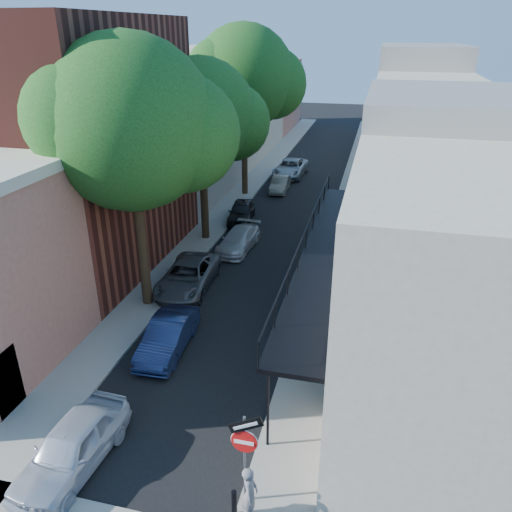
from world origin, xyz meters
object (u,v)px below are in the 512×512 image
Objects in this scene: oak_far at (251,79)px; parked_car_a at (72,447)px; oak_mid at (209,117)px; parked_car_c at (188,276)px; pedestrian at (250,494)px; parked_car_f at (280,184)px; parked_car_e at (241,212)px; sign_post at (245,445)px; parked_car_b at (168,336)px; parked_car_d at (239,240)px; parked_car_g at (291,168)px; bollard at (234,503)px; oak_near at (143,127)px.

oak_far is 27.34m from parked_car_a.
oak_far is (0.06, 9.04, 1.20)m from oak_mid.
pedestrian is at bearing -65.22° from parked_car_c.
oak_far is 8.02m from parked_car_f.
oak_far is 9.64m from parked_car_e.
pedestrian reaches higher than parked_car_e.
sign_post reaches higher than parked_car_b.
parked_car_d is 0.80× the size of parked_car_g.
oak_far reaches higher than sign_post.
parked_car_e is at bearing 104.86° from bollard.
sign_post is at bearing 19.30° from pedestrian.
parked_car_g is (-4.40, 32.49, 0.18)m from bollard.
oak_mid is (-6.58, 17.26, 5.02)m from sign_post.
pedestrian reaches higher than parked_car_f.
parked_car_b is (-4.49, 6.42, 0.13)m from bollard.
bollard is at bearing -76.65° from oak_far.
parked_car_a is 1.09× the size of parked_car_e.
bollard is 28.30m from parked_car_f.
oak_mid reaches higher than parked_car_f.
oak_far reaches higher than parked_car_f.
parked_car_c is 21.15m from parked_car_g.
parked_car_d is at bearing 75.02° from parked_car_c.
bollard is 0.07× the size of oak_far.
parked_car_e reaches higher than bollard.
parked_car_f is (1.97, 18.20, -7.31)m from oak_near.
parked_car_f is at bearing 31.39° from oak_far.
oak_mid is 2.54× the size of parked_car_d.
parked_car_a is 5.30m from pedestrian.
parked_car_g reaches higher than bollard.
parked_car_b is 2.42× the size of pedestrian.
parked_car_a is at bearing -89.29° from parked_car_c.
bollard is at bearing 84.01° from pedestrian.
parked_car_c is 2.94× the size of pedestrian.
oak_near is at bearing -98.36° from parked_car_f.
sign_post is at bearing -76.09° from oak_far.
parked_car_c is at bearing -96.21° from parked_car_f.
oak_far is at bearing 96.79° from parked_car_a.
oak_mid is 2.13× the size of parked_car_c.
bollard is at bearing -70.52° from parked_car_d.
oak_far is 2.48× the size of parked_car_c.
pedestrian reaches higher than bollard.
oak_near is at bearing 123.12° from bollard.
sign_post is 0.26× the size of oak_near.
pedestrian is (5.95, -20.89, 0.29)m from parked_car_e.
oak_mid is 2.96× the size of parked_car_f.
parked_car_b reaches higher than parked_car_d.
oak_far is 3.14× the size of parked_car_e.
parked_car_a reaches higher than bollard.
oak_near is (-6.37, 9.76, 7.36)m from bollard.
parked_car_a reaches higher than parked_car_f.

